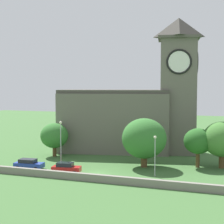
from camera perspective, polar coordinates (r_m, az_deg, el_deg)
name	(u,v)px	position (r m, az deg, el deg)	size (l,w,h in m)	color
ground_plane	(126,156)	(72.16, 2.14, -6.79)	(200.00, 200.00, 0.00)	#3D6633
church	(136,109)	(75.88, 3.66, 0.51)	(29.18, 14.07, 26.96)	#666056
quay_barrier	(85,177)	(54.24, -4.16, -9.94)	(45.45, 0.70, 1.08)	gray
car_blue	(29,164)	(62.83, -12.66, -7.78)	(4.94, 2.64, 1.65)	#233D9E
car_red	(66,168)	(58.94, -7.07, -8.50)	(4.69, 2.66, 1.68)	red
streetlamp_west_mid	(61,138)	(60.91, -7.88, -3.95)	(0.44, 0.44, 7.89)	#9EA0A5
streetlamp_central	(155,149)	(56.22, 6.63, -5.64)	(0.44, 0.44, 6.17)	#9EA0A5
tree_riverside_east	(222,139)	(63.90, 16.54, -4.05)	(6.44, 6.44, 7.72)	brown
tree_riverside_west	(144,138)	(62.30, 4.97, -4.07)	(7.47, 7.47, 8.21)	brown
tree_churchyard	(198,141)	(63.53, 13.07, -4.41)	(4.75, 4.75, 6.55)	brown
tree_by_tower	(54,136)	(72.34, -8.85, -3.62)	(5.34, 5.34, 6.41)	brown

